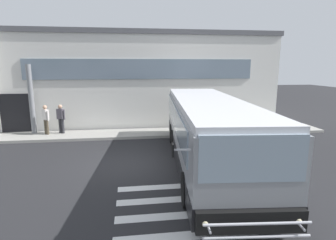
{
  "coord_description": "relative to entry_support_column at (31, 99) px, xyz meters",
  "views": [
    {
      "loc": [
        0.33,
        -10.72,
        3.95
      ],
      "look_at": [
        1.98,
        1.49,
        1.5
      ],
      "focal_mm": 28.78,
      "sensor_mm": 36.0,
      "label": 1
    }
  ],
  "objects": [
    {
      "name": "bus_main_foreground",
      "position": [
        8.64,
        -5.94,
        -0.79
      ],
      "size": [
        3.9,
        10.89,
        2.7
      ],
      "color": "gray",
      "rests_on": "ground"
    },
    {
      "name": "entry_support_column",
      "position": [
        0.0,
        0.0,
        0.0
      ],
      "size": [
        0.28,
        0.28,
        3.94
      ],
      "primitive_type": "cylinder",
      "color": "slate",
      "rests_on": "boarding_curb"
    },
    {
      "name": "passenger_near_column",
      "position": [
        0.8,
        -0.37,
        -1.04
      ],
      "size": [
        0.44,
        0.45,
        1.68
      ],
      "color": "#4C4233",
      "rests_on": "boarding_curb"
    },
    {
      "name": "boarding_curb",
      "position": [
        5.33,
        -0.6,
        -2.04
      ],
      "size": [
        23.8,
        2.0,
        0.15
      ],
      "primitive_type": "cube",
      "color": "#9E9B93",
      "rests_on": "ground"
    },
    {
      "name": "passenger_by_doorway",
      "position": [
        1.58,
        -0.21,
        -1.04
      ],
      "size": [
        0.54,
        0.37,
        1.68
      ],
      "color": "#2D2D33",
      "rests_on": "boarding_curb"
    },
    {
      "name": "terminal_building",
      "position": [
        4.66,
        6.2,
        0.96
      ],
      "size": [
        21.6,
        13.8,
        6.17
      ],
      "color": "silver",
      "rests_on": "ground"
    },
    {
      "name": "ground_plane",
      "position": [
        5.33,
        -5.4,
        -2.13
      ],
      "size": [
        80.0,
        90.0,
        0.02
      ],
      "primitive_type": "cube",
      "color": "#232326",
      "rests_on": "ground"
    },
    {
      "name": "bay_paint_stripes",
      "position": [
        7.33,
        -9.6,
        -2.11
      ],
      "size": [
        4.4,
        3.96,
        0.01
      ],
      "color": "silver",
      "rests_on": "ground"
    }
  ]
}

